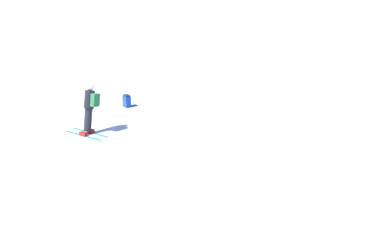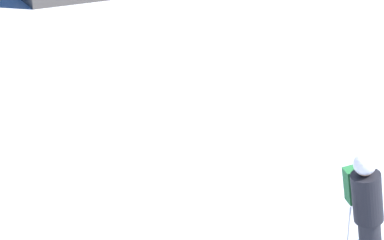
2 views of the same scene
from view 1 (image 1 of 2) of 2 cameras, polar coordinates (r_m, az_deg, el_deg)
name	(u,v)px [view 1 (image 1 of 2)]	position (r m, az deg, el deg)	size (l,w,h in m)	color
ground_plane	(89,133)	(18.83, -10.93, -1.35)	(300.00, 300.00, 0.00)	white
skier	(90,106)	(18.50, -10.87, 1.48)	(1.26, 1.71, 1.78)	#1E7AC6
spare_backpack	(127,101)	(21.39, -6.97, 2.02)	(0.36, 0.37, 0.50)	#194293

